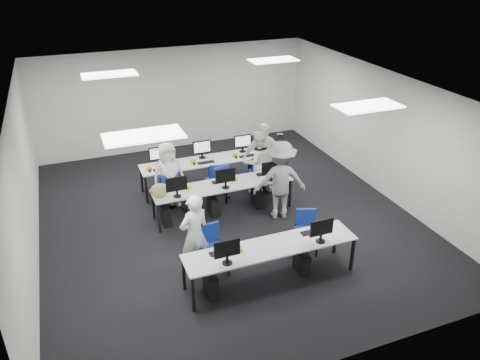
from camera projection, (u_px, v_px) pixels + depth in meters
name	position (u px, v px, depth m)	size (l,w,h in m)	color
room	(225.00, 156.00, 10.00)	(9.00, 9.02, 3.00)	black
ceiling_panels	(224.00, 88.00, 9.33)	(5.20, 4.60, 0.02)	white
desk_front	(271.00, 249.00, 8.37)	(3.20, 0.70, 0.73)	silver
desk_mid	(223.00, 186.00, 10.54)	(3.20, 0.70, 0.73)	silver
desk_back	(204.00, 162.00, 11.70)	(3.20, 0.70, 0.73)	silver
equipment_front	(261.00, 266.00, 8.44)	(2.51, 0.41, 1.19)	#0C5EA2
equipment_mid	(216.00, 201.00, 10.60)	(2.91, 0.41, 1.19)	white
equipment_back	(212.00, 172.00, 11.92)	(2.91, 0.41, 1.19)	white
chair_0	(213.00, 259.00, 8.74)	(0.53, 0.57, 0.95)	navy
chair_1	(306.00, 239.00, 9.38)	(0.56, 0.58, 0.87)	navy
chair_2	(174.00, 201.00, 10.78)	(0.48, 0.51, 0.87)	navy
chair_3	(218.00, 190.00, 11.29)	(0.51, 0.53, 0.83)	navy
chair_4	(264.00, 183.00, 11.51)	(0.59, 0.62, 0.95)	navy
chair_5	(164.00, 194.00, 11.07)	(0.55, 0.57, 0.86)	navy
chair_6	(217.00, 187.00, 11.35)	(0.56, 0.59, 0.92)	navy
chair_7	(258.00, 179.00, 11.80)	(0.51, 0.54, 0.86)	navy
handbag	(160.00, 190.00, 9.91)	(0.39, 0.25, 0.32)	#886546
student_0	(195.00, 235.00, 8.52)	(0.60, 0.39, 1.64)	white
student_1	(257.00, 162.00, 11.43)	(0.78, 0.61, 1.60)	white
student_2	(169.00, 175.00, 10.81)	(0.77, 0.50, 1.58)	white
student_3	(263.00, 157.00, 11.48)	(1.04, 0.43, 1.77)	white
photographer	(280.00, 180.00, 10.30)	(1.18, 0.68, 1.82)	gray
dslr_camera	(280.00, 136.00, 10.02)	(0.14, 0.18, 0.10)	black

